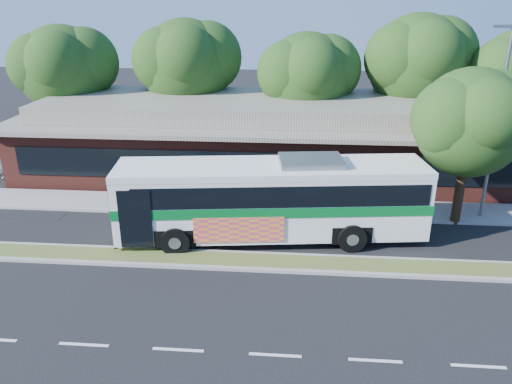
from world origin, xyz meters
TOP-DOWN VIEW (x-y plane):
  - ground at (0.00, 0.00)m, footprint 120.00×120.00m
  - median_strip at (0.00, 0.60)m, footprint 26.00×1.10m
  - sidewalk at (0.00, 6.40)m, footprint 44.00×2.60m
  - plaza_building at (0.00, 12.99)m, footprint 33.20×11.20m
  - lamp_post at (9.56, 6.00)m, footprint 0.93×0.18m
  - tree_bg_a at (-14.58, 15.14)m, footprint 6.47×5.80m
  - tree_bg_b at (-6.57, 16.14)m, footprint 6.69×6.00m
  - tree_bg_c at (1.40, 15.13)m, footprint 6.24×5.60m
  - tree_bg_d at (8.45, 16.15)m, footprint 6.91×6.20m
  - transit_bus at (-0.50, 2.97)m, footprint 13.71×4.55m
  - sidewalk_tree at (8.54, 5.42)m, footprint 5.48×4.91m

SIDE VIEW (x-z plane):
  - ground at x=0.00m, z-range 0.00..0.00m
  - sidewalk at x=0.00m, z-range 0.00..0.12m
  - median_strip at x=0.00m, z-range 0.00..0.15m
  - transit_bus at x=-0.50m, z-range 0.21..4.00m
  - plaza_building at x=0.00m, z-range -0.10..4.35m
  - lamp_post at x=9.56m, z-range 0.37..9.44m
  - sidewalk_tree at x=8.54m, z-range 1.35..8.74m
  - tree_bg_c at x=1.40m, z-range 1.46..9.72m
  - tree_bg_a at x=-14.58m, z-range 1.55..10.18m
  - tree_bg_b at x=-6.57m, z-range 1.64..10.64m
  - tree_bg_d at x=8.45m, z-range 1.73..11.10m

